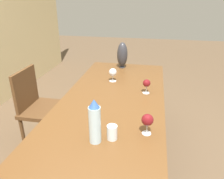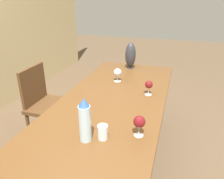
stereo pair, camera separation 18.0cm
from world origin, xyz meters
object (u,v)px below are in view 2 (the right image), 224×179
object	(u,v)px
wine_glass_1	(149,85)
wine_glass_0	(118,73)
water_tumbler	(103,132)
vase	(130,55)
water_bottle	(85,120)
wine_glass_2	(139,122)
chair_far	(46,102)

from	to	relation	value
wine_glass_1	wine_glass_0	bearing A→B (deg)	56.80
water_tumbler	vase	bearing A→B (deg)	6.25
water_bottle	vase	bearing A→B (deg)	2.34
vase	wine_glass_2	size ratio (longest dim) A/B	2.19
vase	wine_glass_0	world-z (taller)	vase
wine_glass_0	wine_glass_1	bearing A→B (deg)	-123.20
water_bottle	wine_glass_0	distance (m)	1.01
water_tumbler	chair_far	distance (m)	1.22
wine_glass_0	chair_far	size ratio (longest dim) A/B	0.16
chair_far	wine_glass_0	bearing A→B (deg)	-73.63
water_tumbler	wine_glass_2	world-z (taller)	wine_glass_2
wine_glass_2	chair_far	xyz separation A→B (m)	(0.64, 1.13, -0.35)
water_bottle	vase	world-z (taller)	vase
water_bottle	water_tumbler	bearing A→B (deg)	-65.01
wine_glass_0	chair_far	xyz separation A→B (m)	(-0.22, 0.74, -0.34)
wine_glass_0	water_tumbler	bearing A→B (deg)	-169.28
vase	chair_far	xyz separation A→B (m)	(-0.67, 0.76, -0.41)
wine_glass_0	chair_far	world-z (taller)	wine_glass_0
chair_far	vase	bearing A→B (deg)	-48.54
water_bottle	chair_far	bearing A→B (deg)	46.34
water_bottle	wine_glass_1	xyz separation A→B (m)	(0.77, -0.27, -0.05)
wine_glass_1	chair_far	bearing A→B (deg)	89.27
water_bottle	wine_glass_0	xyz separation A→B (m)	(1.00, 0.09, -0.05)
water_tumbler	wine_glass_1	world-z (taller)	wine_glass_1
water_bottle	wine_glass_1	size ratio (longest dim) A/B	2.18
water_tumbler	chair_far	size ratio (longest dim) A/B	0.11
water_tumbler	wine_glass_1	bearing A→B (deg)	-13.24
vase	wine_glass_1	xyz separation A→B (m)	(-0.69, -0.33, -0.07)
vase	chair_far	size ratio (longest dim) A/B	0.36
wine_glass_1	chair_far	world-z (taller)	chair_far
wine_glass_0	vase	bearing A→B (deg)	-3.28
water_bottle	water_tumbler	size ratio (longest dim) A/B	3.07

